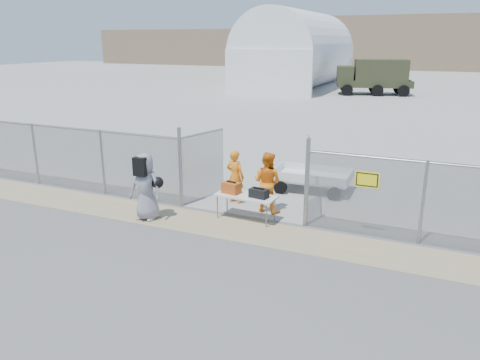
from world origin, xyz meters
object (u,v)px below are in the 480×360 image
at_px(security_worker_left, 235,177).
at_px(utility_trailer, 312,180).
at_px(visitor, 146,187).
at_px(security_worker_right, 267,182).
at_px(folding_table, 246,207).

distance_m(security_worker_left, utility_trailer, 2.94).
bearing_deg(utility_trailer, visitor, -130.69).
bearing_deg(utility_trailer, security_worker_right, -107.63).
xyz_separation_m(security_worker_left, utility_trailer, (1.93, 2.17, -0.46)).
relative_size(folding_table, security_worker_right, 0.95).
distance_m(folding_table, security_worker_left, 1.59).
bearing_deg(security_worker_left, folding_table, 135.06).
distance_m(security_worker_right, visitor, 3.58).
bearing_deg(folding_table, visitor, -153.80).
bearing_deg(utility_trailer, folding_table, -108.42).
bearing_deg(folding_table, security_worker_left, 129.52).
bearing_deg(security_worker_left, security_worker_right, 173.52).
distance_m(security_worker_left, security_worker_right, 1.25).
bearing_deg(visitor, security_worker_right, 31.24).
height_order(security_worker_left, utility_trailer, security_worker_left).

